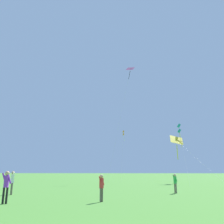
{
  "coord_description": "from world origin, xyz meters",
  "views": [
    {
      "loc": [
        1.61,
        -3.1,
        1.74
      ],
      "look_at": [
        -1.24,
        30.04,
        10.01
      ],
      "focal_mm": 38.2,
      "sensor_mm": 36.0,
      "label": 1
    }
  ],
  "objects_px": {
    "person_foreground_watcher": "(101,185)",
    "person_near_tree": "(175,182)",
    "kite_yellow_diamond": "(177,144)",
    "kite_teal_box": "(179,129)",
    "person_child_small": "(6,184)",
    "person_far_back": "(12,180)",
    "kite_pink_low": "(129,73)",
    "kite_orange_box": "(123,134)"
  },
  "relations": [
    {
      "from": "person_far_back",
      "to": "person_near_tree",
      "type": "xyz_separation_m",
      "value": [
        12.64,
        2.33,
        -0.13
      ]
    },
    {
      "from": "person_near_tree",
      "to": "person_child_small",
      "type": "xyz_separation_m",
      "value": [
        -10.43,
        -7.34,
        0.14
      ]
    },
    {
      "from": "kite_pink_low",
      "to": "person_foreground_watcher",
      "type": "xyz_separation_m",
      "value": [
        -1.53,
        -30.53,
        -20.05
      ]
    },
    {
      "from": "kite_pink_low",
      "to": "person_child_small",
      "type": "bearing_deg",
      "value": -101.85
    },
    {
      "from": "kite_orange_box",
      "to": "person_near_tree",
      "type": "height_order",
      "value": "kite_orange_box"
    },
    {
      "from": "kite_pink_low",
      "to": "kite_teal_box",
      "type": "relative_size",
      "value": 2.35
    },
    {
      "from": "kite_yellow_diamond",
      "to": "kite_teal_box",
      "type": "bearing_deg",
      "value": 68.9
    },
    {
      "from": "person_far_back",
      "to": "person_child_small",
      "type": "relative_size",
      "value": 1.0
    },
    {
      "from": "kite_teal_box",
      "to": "person_child_small",
      "type": "relative_size",
      "value": 5.56
    },
    {
      "from": "kite_pink_low",
      "to": "kite_yellow_diamond",
      "type": "height_order",
      "value": "kite_pink_low"
    },
    {
      "from": "kite_teal_box",
      "to": "person_foreground_watcher",
      "type": "relative_size",
      "value": 6.29
    },
    {
      "from": "person_foreground_watcher",
      "to": "person_child_small",
      "type": "xyz_separation_m",
      "value": [
        -5.16,
        -1.32,
        0.12
      ]
    },
    {
      "from": "person_foreground_watcher",
      "to": "kite_teal_box",
      "type": "bearing_deg",
      "value": 69.14
    },
    {
      "from": "person_near_tree",
      "to": "kite_teal_box",
      "type": "bearing_deg",
      "value": 77.19
    },
    {
      "from": "kite_yellow_diamond",
      "to": "person_child_small",
      "type": "distance_m",
      "value": 28.33
    },
    {
      "from": "kite_pink_low",
      "to": "person_foreground_watcher",
      "type": "distance_m",
      "value": 36.55
    },
    {
      "from": "kite_yellow_diamond",
      "to": "kite_orange_box",
      "type": "bearing_deg",
      "value": 136.47
    },
    {
      "from": "person_far_back",
      "to": "kite_yellow_diamond",
      "type": "bearing_deg",
      "value": 50.07
    },
    {
      "from": "person_foreground_watcher",
      "to": "person_far_back",
      "type": "distance_m",
      "value": 8.24
    },
    {
      "from": "person_foreground_watcher",
      "to": "kite_pink_low",
      "type": "bearing_deg",
      "value": 87.14
    },
    {
      "from": "kite_yellow_diamond",
      "to": "person_foreground_watcher",
      "type": "height_order",
      "value": "kite_yellow_diamond"
    },
    {
      "from": "person_far_back",
      "to": "person_child_small",
      "type": "bearing_deg",
      "value": -66.28
    },
    {
      "from": "kite_teal_box",
      "to": "person_near_tree",
      "type": "bearing_deg",
      "value": -102.81
    },
    {
      "from": "kite_orange_box",
      "to": "person_child_small",
      "type": "height_order",
      "value": "kite_orange_box"
    },
    {
      "from": "kite_orange_box",
      "to": "person_child_small",
      "type": "xyz_separation_m",
      "value": [
        -5.32,
        -32.36,
        -7.68
      ]
    },
    {
      "from": "kite_teal_box",
      "to": "kite_yellow_diamond",
      "type": "bearing_deg",
      "value": -111.1
    },
    {
      "from": "kite_pink_low",
      "to": "person_foreground_watcher",
      "type": "bearing_deg",
      "value": -92.86
    },
    {
      "from": "kite_yellow_diamond",
      "to": "person_foreground_watcher",
      "type": "bearing_deg",
      "value": -110.83
    },
    {
      "from": "kite_teal_box",
      "to": "person_near_tree",
      "type": "relative_size",
      "value": 6.4
    },
    {
      "from": "person_near_tree",
      "to": "person_child_small",
      "type": "height_order",
      "value": "person_child_small"
    },
    {
      "from": "kite_yellow_diamond",
      "to": "person_child_small",
      "type": "relative_size",
      "value": 6.54
    },
    {
      "from": "person_foreground_watcher",
      "to": "person_child_small",
      "type": "relative_size",
      "value": 0.88
    },
    {
      "from": "kite_teal_box",
      "to": "person_near_tree",
      "type": "height_order",
      "value": "kite_teal_box"
    },
    {
      "from": "kite_yellow_diamond",
      "to": "person_far_back",
      "type": "relative_size",
      "value": 6.57
    },
    {
      "from": "person_foreground_watcher",
      "to": "person_near_tree",
      "type": "relative_size",
      "value": 1.02
    },
    {
      "from": "kite_teal_box",
      "to": "person_child_small",
      "type": "height_order",
      "value": "kite_teal_box"
    },
    {
      "from": "kite_yellow_diamond",
      "to": "person_foreground_watcher",
      "type": "xyz_separation_m",
      "value": [
        -8.72,
        -22.91,
        -4.88
      ]
    },
    {
      "from": "person_foreground_watcher",
      "to": "person_near_tree",
      "type": "bearing_deg",
      "value": 48.81
    },
    {
      "from": "person_far_back",
      "to": "person_foreground_watcher",
      "type": "bearing_deg",
      "value": -26.66
    },
    {
      "from": "kite_pink_low",
      "to": "person_near_tree",
      "type": "xyz_separation_m",
      "value": [
        3.75,
        -24.5,
        -20.06
      ]
    },
    {
      "from": "person_foreground_watcher",
      "to": "person_far_back",
      "type": "relative_size",
      "value": 0.89
    },
    {
      "from": "kite_yellow_diamond",
      "to": "person_child_small",
      "type": "height_order",
      "value": "kite_yellow_diamond"
    }
  ]
}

